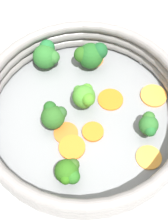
% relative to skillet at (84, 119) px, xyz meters
% --- Properties ---
extents(ground_plane, '(4.00, 4.00, 0.00)m').
position_rel_skillet_xyz_m(ground_plane, '(0.00, 0.00, -0.01)').
color(ground_plane, '#B3B9B9').
extents(skillet, '(0.33, 0.33, 0.02)m').
position_rel_skillet_xyz_m(skillet, '(0.00, 0.00, 0.00)').
color(skillet, gray).
rests_on(skillet, ground_plane).
extents(skillet_rim_wall, '(0.35, 0.35, 0.06)m').
position_rel_skillet_xyz_m(skillet_rim_wall, '(0.00, 0.00, 0.04)').
color(skillet_rim_wall, gray).
rests_on(skillet_rim_wall, skillet).
extents(skillet_rivet_right, '(0.01, 0.01, 0.01)m').
position_rel_skillet_xyz_m(skillet_rivet_right, '(0.03, 0.16, 0.01)').
color(skillet_rivet_right, gray).
rests_on(skillet_rivet_right, skillet).
extents(carrot_slice_0, '(0.07, 0.07, 0.00)m').
position_rel_skillet_xyz_m(carrot_slice_0, '(0.08, 0.10, 0.01)').
color(carrot_slice_0, orange).
rests_on(carrot_slice_0, skillet).
extents(carrot_slice_1, '(0.05, 0.05, 0.01)m').
position_rel_skillet_xyz_m(carrot_slice_1, '(0.03, -0.02, 0.01)').
color(carrot_slice_1, orange).
rests_on(carrot_slice_1, skillet).
extents(carrot_slice_2, '(0.06, 0.06, 0.00)m').
position_rel_skillet_xyz_m(carrot_slice_2, '(-0.06, 0.12, 0.01)').
color(carrot_slice_2, orange).
rests_on(carrot_slice_2, skillet).
extents(carrot_slice_3, '(0.06, 0.06, 0.01)m').
position_rel_skillet_xyz_m(carrot_slice_3, '(0.02, -0.06, 0.01)').
color(carrot_slice_3, orange).
rests_on(carrot_slice_3, skillet).
extents(carrot_slice_4, '(0.05, 0.05, 0.00)m').
position_rel_skillet_xyz_m(carrot_slice_4, '(0.13, -0.01, 0.01)').
color(carrot_slice_4, '#F09D38').
rests_on(carrot_slice_4, skillet).
extents(carrot_slice_5, '(0.06, 0.06, 0.00)m').
position_rel_skillet_xyz_m(carrot_slice_5, '(-0.01, -0.04, 0.01)').
color(carrot_slice_5, orange).
rests_on(carrot_slice_5, skillet).
extents(carrot_slice_6, '(0.06, 0.06, 0.00)m').
position_rel_skillet_xyz_m(carrot_slice_6, '(0.02, 0.05, 0.01)').
color(carrot_slice_6, orange).
rests_on(carrot_slice_6, skillet).
extents(broccoli_floret_0, '(0.04, 0.04, 0.05)m').
position_rel_skillet_xyz_m(broccoli_floret_0, '(-0.03, -0.04, 0.04)').
color(broccoli_floret_0, '#8DA663').
rests_on(broccoli_floret_0, skillet).
extents(broccoli_floret_1, '(0.05, 0.05, 0.05)m').
position_rel_skillet_xyz_m(broccoli_floret_1, '(-0.05, 0.10, 0.04)').
color(broccoli_floret_1, '#78A560').
rests_on(broccoli_floret_1, skillet).
extents(broccoli_floret_2, '(0.04, 0.04, 0.04)m').
position_rel_skillet_xyz_m(broccoli_floret_2, '(0.04, -0.10, 0.03)').
color(broccoli_floret_2, '#7AA14E').
rests_on(broccoli_floret_2, skillet).
extents(broccoli_floret_3, '(0.05, 0.04, 0.05)m').
position_rel_skillet_xyz_m(broccoli_floret_3, '(-0.01, 0.02, 0.04)').
color(broccoli_floret_3, '#7BA753').
rests_on(broccoli_floret_3, skillet).
extents(broccoli_floret_4, '(0.03, 0.04, 0.04)m').
position_rel_skillet_xyz_m(broccoli_floret_4, '(0.10, 0.03, 0.03)').
color(broccoli_floret_4, '#7EB662').
rests_on(broccoli_floret_4, skillet).
extents(broccoli_floret_5, '(0.05, 0.05, 0.05)m').
position_rel_skillet_xyz_m(broccoli_floret_5, '(-0.12, 0.06, 0.04)').
color(broccoli_floret_5, '#7FA664').
rests_on(broccoli_floret_5, skillet).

